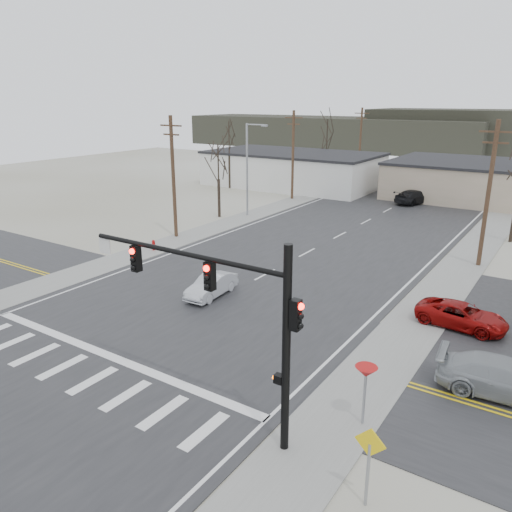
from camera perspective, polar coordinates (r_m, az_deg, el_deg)
The scene contains 25 objects.
ground at distance 27.39m, azimuth -8.06°, elevation -6.94°, with size 140.00×140.00×0.00m, color beige.
main_road at distance 39.10m, azimuth 6.54°, elevation 0.74°, with size 18.00×110.00×0.05m, color #232325.
cross_road at distance 27.38m, azimuth -8.06°, elevation -6.90°, with size 90.00×10.00×0.04m, color #232325.
sidewalk_left at distance 48.54m, azimuth -1.94°, elevation 4.18°, with size 3.00×90.00×0.06m, color gray.
sidewalk_right at distance 40.57m, azimuth 23.31°, elevation 0.01°, with size 3.00×90.00×0.06m, color gray.
traffic_signal_mast at distance 16.53m, azimuth -2.23°, elevation -6.04°, with size 8.95×0.43×7.20m.
fire_hydrant at distance 39.31m, azimuth -11.62°, elevation 1.23°, with size 0.24×0.24×0.87m.
yield_sign at distance 18.37m, azimuth 12.46°, elevation -13.04°, with size 0.80×0.80×2.35m.
diamond_sign at distance 15.49m, azimuth 12.78°, elevation -21.67°, with size 0.92×0.10×2.61m.
building_left_far at distance 67.64m, azimuth 4.19°, elevation 9.89°, with size 22.30×12.30×4.50m.
building_right_far at distance 63.51m, azimuth 27.18°, elevation 7.41°, with size 26.30×14.30×4.30m.
upole_left_b at distance 42.00m, azimuth -9.44°, elevation 9.07°, with size 2.20×0.30×10.00m.
upole_left_c at distance 58.17m, azimuth 4.24°, elevation 11.58°, with size 2.20×0.30×10.00m.
upole_left_d at distance 76.18m, azimuth 11.83°, elevation 12.69°, with size 2.20×0.30×10.00m.
upole_right_a at distance 37.35m, azimuth 25.03°, elevation 6.61°, with size 2.20×0.30×10.00m.
streetlight_main at distance 49.36m, azimuth -0.84°, elevation 10.39°, with size 2.40×0.25×9.00m.
tree_left_near at distance 49.02m, azimuth -4.34°, elevation 10.45°, with size 3.30×3.30×7.35m.
tree_left_far at distance 71.61m, azimuth 8.12°, elevation 13.43°, with size 3.96×3.96×8.82m.
tree_left_mid at distance 65.43m, azimuth -3.10°, elevation 13.20°, with size 3.96×3.96×8.82m.
hill_left at distance 122.25m, azimuth 8.55°, elevation 13.78°, with size 70.00×18.00×7.00m, color #333026.
sedan_crossing at distance 29.71m, azimuth -5.13°, elevation -3.38°, with size 1.36×3.90×1.29m, color #B1B4BC.
car_far_a at distance 58.56m, azimuth 17.70°, elevation 6.47°, with size 2.15×5.30×1.54m, color black.
car_far_b at distance 69.62m, azimuth 14.59°, elevation 8.37°, with size 1.73×4.30×1.47m, color black.
car_parked_red at distance 27.80m, azimuth 22.44°, elevation -6.32°, with size 2.07×4.48×1.24m, color maroon.
car_parked_silver at distance 22.41m, azimuth 26.59°, elevation -12.43°, with size 2.09×5.15×1.49m, color gray.
Camera 1 is at (16.76, -18.48, 11.31)m, focal length 35.00 mm.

